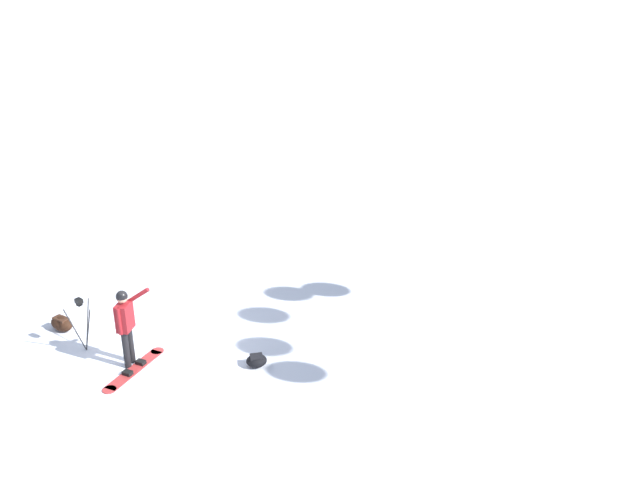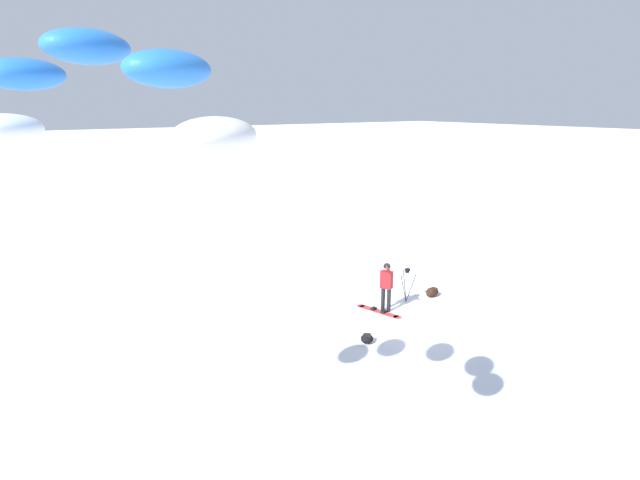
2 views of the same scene
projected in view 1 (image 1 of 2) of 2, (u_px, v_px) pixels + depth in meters
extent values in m
plane|color=white|center=(156.00, 348.00, 15.21)|extent=(300.00, 300.00, 0.00)
cylinder|color=black|center=(130.00, 344.00, 14.56)|extent=(0.14, 0.14, 0.87)
cylinder|color=black|center=(126.00, 350.00, 14.36)|extent=(0.14, 0.14, 0.87)
cube|color=maroon|center=(124.00, 317.00, 14.17)|extent=(0.48, 0.42, 0.61)
sphere|color=tan|center=(122.00, 298.00, 14.00)|extent=(0.23, 0.23, 0.23)
sphere|color=black|center=(122.00, 296.00, 13.98)|extent=(0.25, 0.25, 0.25)
cylinder|color=maroon|center=(137.00, 296.00, 14.13)|extent=(0.34, 0.53, 0.43)
cylinder|color=maroon|center=(119.00, 321.00, 14.00)|extent=(0.09, 0.09, 0.61)
cube|color=#B23333|center=(134.00, 369.00, 14.43)|extent=(1.62, 0.66, 0.02)
cylinder|color=#B23333|center=(157.00, 351.00, 15.09)|extent=(0.29, 0.29, 0.02)
cylinder|color=#B23333|center=(109.00, 390.00, 13.76)|extent=(0.29, 0.29, 0.02)
cube|color=black|center=(141.00, 362.00, 14.59)|extent=(0.18, 0.23, 0.08)
cube|color=black|center=(127.00, 373.00, 14.22)|extent=(0.18, 0.23, 0.08)
ellipsoid|color=black|center=(62.00, 324.00, 15.89)|extent=(0.43, 0.66, 0.35)
cube|color=#402618|center=(61.00, 319.00, 15.84)|extent=(0.26, 0.39, 0.08)
cylinder|color=#262628|center=(88.00, 330.00, 14.84)|extent=(0.05, 0.37, 1.15)
cylinder|color=#262628|center=(87.00, 324.00, 15.08)|extent=(0.35, 0.17, 1.15)
cylinder|color=#262628|center=(75.00, 330.00, 14.84)|extent=(0.36, 0.14, 1.15)
cube|color=black|center=(79.00, 304.00, 14.70)|extent=(0.10, 0.10, 0.06)
cube|color=black|center=(79.00, 301.00, 14.66)|extent=(0.12, 0.16, 0.10)
ellipsoid|color=black|center=(257.00, 361.00, 14.52)|extent=(0.59, 0.59, 0.26)
cube|color=black|center=(256.00, 357.00, 14.48)|extent=(0.36, 0.35, 0.08)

